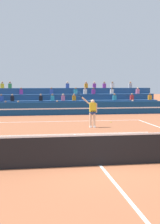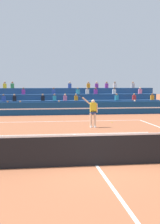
{
  "view_description": "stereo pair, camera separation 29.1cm",
  "coord_description": "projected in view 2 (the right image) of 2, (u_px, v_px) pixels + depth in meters",
  "views": [
    {
      "loc": [
        -2.21,
        -9.89,
        2.75
      ],
      "look_at": [
        0.43,
        7.21,
        1.1
      ],
      "focal_mm": 50.0,
      "sensor_mm": 36.0,
      "label": 1
    },
    {
      "loc": [
        -1.92,
        -9.93,
        2.75
      ],
      "look_at": [
        0.43,
        7.21,
        1.1
      ],
      "focal_mm": 50.0,
      "sensor_mm": 36.0,
      "label": 2
    }
  ],
  "objects": [
    {
      "name": "sponsor_banner_wall",
      "position": [
        60.0,
        109.0,
        26.25
      ],
      "size": [
        18.0,
        0.26,
        1.1
      ],
      "color": "navy",
      "rests_on": "ground"
    },
    {
      "name": "tennis_ball",
      "position": [
        112.0,
        122.0,
        21.26
      ],
      "size": [
        0.07,
        0.07,
        0.07
      ],
      "primitive_type": "sphere",
      "color": "#C6DB33",
      "rests_on": "ground"
    },
    {
      "name": "ground_plane",
      "position": [
        97.0,
        166.0,
        10.32
      ],
      "size": [
        120.0,
        120.0,
        0.0
      ],
      "primitive_type": "plane",
      "color": "#AD603D"
    },
    {
      "name": "court_lines",
      "position": [
        97.0,
        166.0,
        10.31
      ],
      "size": [
        11.1,
        23.9,
        0.01
      ],
      "color": "white",
      "rests_on": "ground"
    },
    {
      "name": "tennis_net",
      "position": [
        97.0,
        149.0,
        10.26
      ],
      "size": [
        12.0,
        0.1,
        1.1
      ],
      "color": "#2D6B38",
      "rests_on": "ground"
    },
    {
      "name": "bleacher_stand",
      "position": [
        58.0,
        103.0,
        29.35
      ],
      "size": [
        18.97,
        3.8,
        2.83
      ],
      "color": "navy",
      "rests_on": "ground"
    },
    {
      "name": "tennis_player",
      "position": [
        93.0,
        111.0,
        18.98
      ],
      "size": [
        1.38,
        0.33,
        2.26
      ],
      "color": "beige",
      "rests_on": "ground"
    }
  ]
}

